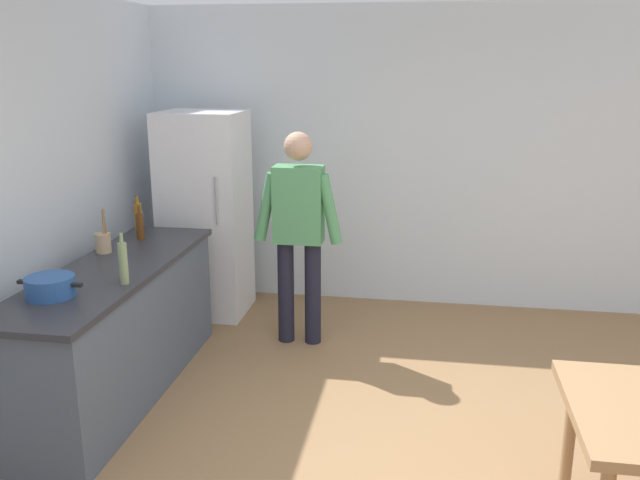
# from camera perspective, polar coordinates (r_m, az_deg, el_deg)

# --- Properties ---
(wall_back) EXTENTS (6.40, 0.12, 2.70)m
(wall_back) POSITION_cam_1_polar(r_m,az_deg,el_deg) (6.20, 8.98, 6.80)
(wall_back) COLOR silver
(wall_back) RESTS_ON ground_plane
(kitchen_counter) EXTENTS (0.64, 2.20, 0.90)m
(kitchen_counter) POSITION_cam_1_polar(r_m,az_deg,el_deg) (4.78, -16.85, -7.38)
(kitchen_counter) COLOR #4C5666
(kitchen_counter) RESTS_ON ground_plane
(refrigerator) EXTENTS (0.70, 0.67, 1.80)m
(refrigerator) POSITION_cam_1_polar(r_m,az_deg,el_deg) (6.02, -9.70, 2.16)
(refrigerator) COLOR white
(refrigerator) RESTS_ON ground_plane
(person) EXTENTS (0.70, 0.22, 1.70)m
(person) POSITION_cam_1_polar(r_m,az_deg,el_deg) (5.23, -1.82, 1.30)
(person) COLOR #1E1E2D
(person) RESTS_ON ground_plane
(cooking_pot) EXTENTS (0.40, 0.28, 0.12)m
(cooking_pot) POSITION_cam_1_polar(r_m,az_deg,el_deg) (4.17, -21.95, -3.69)
(cooking_pot) COLOR #285193
(cooking_pot) RESTS_ON kitchen_counter
(utensil_jar) EXTENTS (0.11, 0.11, 0.32)m
(utensil_jar) POSITION_cam_1_polar(r_m,az_deg,el_deg) (4.98, -17.94, -0.15)
(utensil_jar) COLOR tan
(utensil_jar) RESTS_ON kitchen_counter
(bottle_vinegar_tall) EXTENTS (0.06, 0.06, 0.32)m
(bottle_vinegar_tall) POSITION_cam_1_polar(r_m,az_deg,el_deg) (4.24, -16.39, -1.85)
(bottle_vinegar_tall) COLOR gray
(bottle_vinegar_tall) RESTS_ON kitchen_counter
(bottle_oil_amber) EXTENTS (0.06, 0.06, 0.28)m
(bottle_oil_amber) POSITION_cam_1_polar(r_m,az_deg,el_deg) (5.56, -15.20, 2.00)
(bottle_oil_amber) COLOR #996619
(bottle_oil_amber) RESTS_ON kitchen_counter
(bottle_beer_brown) EXTENTS (0.06, 0.06, 0.26)m
(bottle_beer_brown) POSITION_cam_1_polar(r_m,az_deg,el_deg) (5.27, -15.05, 1.18)
(bottle_beer_brown) COLOR #5B3314
(bottle_beer_brown) RESTS_ON kitchen_counter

